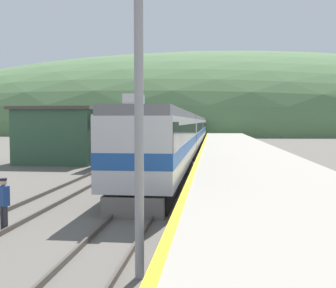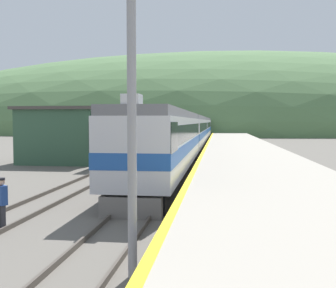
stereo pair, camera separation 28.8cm
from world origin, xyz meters
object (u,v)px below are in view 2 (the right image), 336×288
at_px(express_train_lead_car, 166,142).
at_px(carriage_fourth, 205,127).
at_px(carriage_third, 201,129).
at_px(signal_mast_main, 131,18).
at_px(carriage_second, 191,132).
at_px(siding_train, 162,132).
at_px(track_worker, 2,201).

bearing_deg(express_train_lead_car, carriage_fourth, 90.00).
bearing_deg(carriage_third, signal_mast_main, -88.82).
height_order(carriage_third, signal_mast_main, signal_mast_main).
relative_size(carriage_second, siding_train, 0.46).
height_order(carriage_third, siding_train, carriage_third).
xyz_separation_m(carriage_second, carriage_third, (0.00, 22.72, 0.00)).
bearing_deg(carriage_second, express_train_lead_car, -90.00).
distance_m(carriage_third, siding_train, 17.01).
xyz_separation_m(express_train_lead_car, carriage_fourth, (0.00, 67.06, -0.01)).
height_order(carriage_fourth, track_worker, carriage_fourth).
bearing_deg(carriage_third, express_train_lead_car, -90.00).
bearing_deg(carriage_third, track_worker, -93.79).
xyz_separation_m(express_train_lead_car, track_worker, (-3.68, -11.15, -1.26)).
bearing_deg(track_worker, siding_train, 90.79).
relative_size(express_train_lead_car, signal_mast_main, 2.25).
relative_size(siding_train, track_worker, 28.71).
height_order(carriage_fourth, signal_mast_main, signal_mast_main).
distance_m(carriage_second, signal_mast_main, 36.11).
bearing_deg(carriage_fourth, siding_train, -96.14).
relative_size(carriage_fourth, siding_train, 0.46).
bearing_deg(carriage_third, carriage_fourth, 90.00).
height_order(express_train_lead_car, signal_mast_main, signal_mast_main).
bearing_deg(siding_train, carriage_second, -55.95).
bearing_deg(signal_mast_main, siding_train, 97.33).
xyz_separation_m(carriage_second, track_worker, (-3.68, -32.76, -1.25)).
distance_m(siding_train, signal_mast_main, 42.67).
relative_size(carriage_third, signal_mast_main, 2.57).
relative_size(express_train_lead_car, carriage_second, 0.88).
height_order(express_train_lead_car, carriage_second, express_train_lead_car).
relative_size(carriage_third, carriage_fourth, 1.00).
bearing_deg(carriage_fourth, express_train_lead_car, -90.00).
distance_m(siding_train, track_worker, 39.02).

